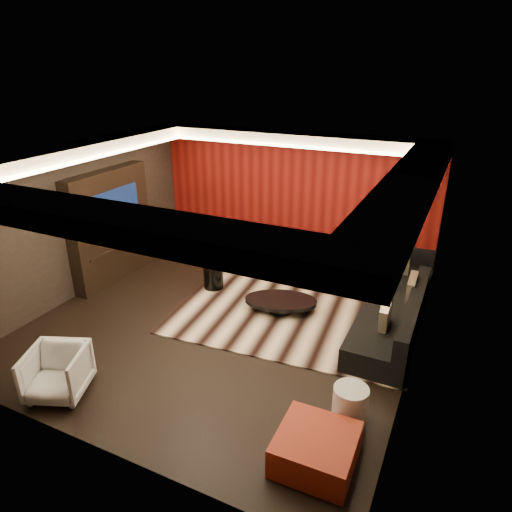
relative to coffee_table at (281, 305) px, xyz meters
The scene contains 26 objects.
floor 1.05m from the coffee_table, 132.55° to the right, with size 6.00×6.00×0.02m, color black.
ceiling 2.88m from the coffee_table, 132.55° to the right, with size 6.00×6.00×0.02m, color silver.
wall_back 2.67m from the coffee_table, 107.45° to the left, with size 6.00×0.02×2.80m, color black.
wall_left 4.00m from the coffee_table, 168.32° to the right, with size 0.02×6.00×2.80m, color black.
wall_right 2.74m from the coffee_table, 18.42° to the right, with size 0.02×6.00×2.80m, color black.
red_feature_wall 2.64m from the coffee_table, 107.75° to the left, with size 5.98×0.05×2.78m, color #6B0C0A.
soffit_back 3.29m from the coffee_table, 110.04° to the left, with size 6.00×0.60×0.22m, color silver.
soffit_front 4.37m from the coffee_table, 101.49° to the right, with size 6.00×0.60×0.22m, color silver.
soffit_left 4.33m from the coffee_table, 167.29° to the right, with size 0.60×4.80×0.22m, color silver.
soffit_right 3.34m from the coffee_table, 21.05° to the right, with size 0.60×4.80×0.22m, color silver.
cove_back 3.02m from the coffee_table, 113.87° to the left, with size 4.80×0.08×0.04m, color #FFD899.
cove_front 4.05m from the coffee_table, 102.70° to the right, with size 4.80×0.08×0.04m, color #FFD899.
cove_left 4.01m from the coffee_table, 165.94° to the right, with size 0.08×4.80×0.04m, color #FFD899.
cove_right 3.07m from the coffee_table, 24.88° to the right, with size 0.08×4.80×0.04m, color #FFD899.
tv_surround 3.69m from the coffee_table, behind, with size 0.30×2.00×2.20m, color black.
tv_screen 3.65m from the coffee_table, behind, with size 0.04×1.30×0.80m, color black.
tv_shelf 3.45m from the coffee_table, behind, with size 0.04×1.60×0.04m, color black.
rug 0.27m from the coffee_table, 16.12° to the left, with size 4.00×3.00×0.02m, color beige.
coffee_table is the anchor object (origin of this frame).
drum_stool 1.54m from the coffee_table, behind, with size 0.38×0.38×0.44m, color black.
striped_pouf 2.01m from the coffee_table, 138.95° to the left, with size 0.69×0.69×0.38m, color beige.
white_side_table 2.81m from the coffee_table, 50.26° to the right, with size 0.42×0.42×0.53m, color silver.
orange_ottoman 3.31m from the coffee_table, 60.76° to the right, with size 0.85×0.85×0.38m, color maroon.
armchair 3.74m from the coffee_table, 119.01° to the right, with size 0.71×0.74×0.67m, color silver.
sectional_sofa 1.51m from the coffee_table, 46.82° to the left, with size 3.65×3.50×0.75m.
throw_pillows 1.59m from the coffee_table, 47.88° to the left, with size 3.32×2.72×0.50m.
Camera 1 is at (3.34, -5.77, 4.09)m, focal length 32.00 mm.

